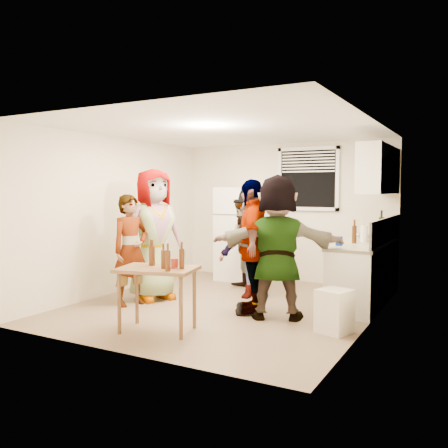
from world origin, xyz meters
The scene contains 23 objects.
room centered at (0.00, 0.00, 0.00)m, with size 4.00×4.50×2.50m, color white, non-canonical shape.
window centered at (0.45, 2.21, 1.85)m, with size 1.12×0.10×1.06m, color white, non-canonical shape.
refrigerator centered at (-0.75, 1.88, 0.85)m, with size 0.70×0.70×1.70m, color white.
counter_lower centered at (1.70, 1.15, 0.43)m, with size 0.60×2.20×0.86m, color white.
countertop centered at (1.70, 1.15, 0.88)m, with size 0.64×2.22×0.04m, color beige.
backsplash centered at (1.99, 1.15, 1.08)m, with size 0.03×2.20×0.36m, color #B5AFA5.
upper_cabinets centered at (1.83, 1.35, 1.95)m, with size 0.34×1.60×0.70m, color white.
kettle centered at (1.65, 1.23, 0.90)m, with size 0.22×0.18×0.18m, color silver, non-canonical shape.
paper_towel centered at (1.68, 1.13, 0.90)m, with size 0.11×0.11×0.24m, color white.
wine_bottle centered at (1.75, 2.05, 0.90)m, with size 0.08×0.08×0.32m, color black.
beer_bottle_counter centered at (1.60, 0.86, 0.90)m, with size 0.07×0.07×0.25m, color #47230C.
blue_cup centered at (1.49, 0.48, 0.90)m, with size 0.09×0.09×0.13m, color #082DAD.
picture_frame centered at (1.92, 1.69, 0.98)m, with size 0.02×0.18×0.15m, color gold.
trash_bin centered at (1.71, -0.52, 0.25)m, with size 0.34×0.34×0.51m, color silver.
serving_table centered at (-0.12, -1.46, 0.00)m, with size 0.89×0.60×0.75m, color brown, non-canonical shape.
beer_bottle_table centered at (-0.01, -1.49, 0.75)m, with size 0.06×0.06×0.21m, color #47230C.
red_cup centered at (0.07, -1.39, 0.75)m, with size 0.08×0.08×0.11m, color #A22E20.
guest_grey centered at (-1.15, -0.16, 0.00)m, with size 0.96×1.97×0.63m, color #949494.
guest_stripe centered at (-1.23, -0.60, 0.00)m, with size 0.58×1.59×0.38m, color #141933.
guest_back_left centered at (-0.25, 1.06, 0.00)m, with size 0.73×1.50×0.57m, color brown.
guest_back_right centered at (0.14, 0.60, 0.00)m, with size 1.10×1.70×0.63m, color #404045.
guest_black centered at (0.49, -0.18, 0.00)m, with size 1.06×1.80×0.44m, color black.
guest_orange centered at (0.89, -0.27, 0.00)m, with size 1.72×1.85×0.55m, color #F38B50.
Camera 1 is at (3.18, -5.88, 1.66)m, focal length 38.00 mm.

